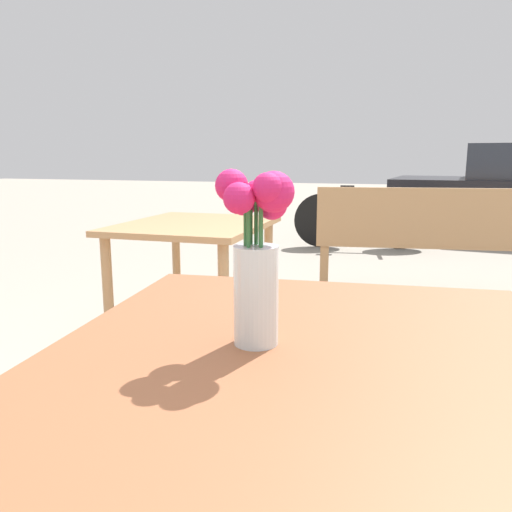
% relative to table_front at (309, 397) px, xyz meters
% --- Properties ---
extents(table_front, '(1.00, 1.06, 0.73)m').
position_rel_table_front_xyz_m(table_front, '(0.00, 0.00, 0.00)').
color(table_front, brown).
rests_on(table_front, ground_plane).
extents(flower_vase, '(0.14, 0.13, 0.31)m').
position_rel_table_front_xyz_m(flower_vase, '(-0.10, -0.01, 0.25)').
color(flower_vase, silver).
rests_on(flower_vase, table_front).
extents(bench_near, '(1.88, 0.64, 0.85)m').
position_rel_table_front_xyz_m(bench_near, '(0.40, 2.92, -0.16)').
color(bench_near, tan).
rests_on(bench_near, ground_plane).
extents(table_back, '(0.73, 0.89, 0.71)m').
position_rel_table_front_xyz_m(table_back, '(-0.94, 1.59, -0.03)').
color(table_back, tan).
rests_on(table_back, ground_plane).
extents(bicycle, '(1.54, 0.44, 0.73)m').
position_rel_table_front_xyz_m(bicycle, '(-0.43, 5.12, -0.30)').
color(bicycle, black).
rests_on(bicycle, ground_plane).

